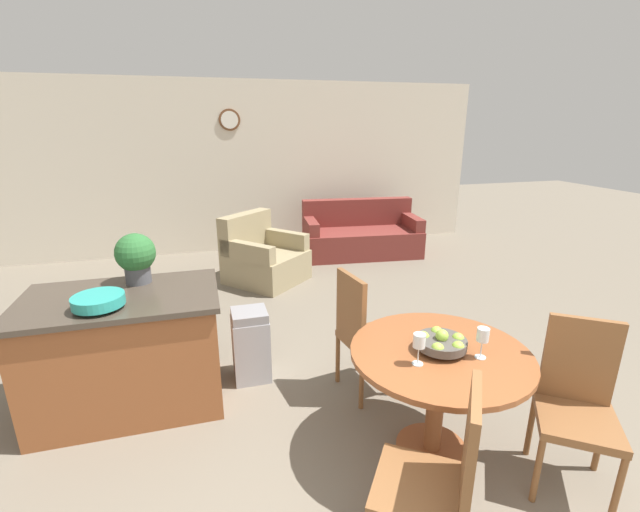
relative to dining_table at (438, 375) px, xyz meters
The scene contains 14 objects.
wall_back 5.20m from the dining_table, 96.52° to the left, with size 8.00×0.09×2.70m.
dining_table is the anchor object (origin of this frame).
dining_chair_near_left 0.78m from the dining_table, 119.76° to the right, with size 0.59×0.59×1.00m.
dining_chair_near_right 0.78m from the dining_table, 29.76° to the right, with size 0.59×0.59×1.00m.
dining_chair_far_side 0.78m from the dining_table, 105.24° to the left, with size 0.48×0.48×1.00m.
fruit_bowl 0.23m from the dining_table, 16.12° to the right, with size 0.30×0.30×0.14m.
wine_glass_left 0.38m from the dining_table, 155.17° to the right, with size 0.07×0.07×0.19m.
wine_glass_right 0.38m from the dining_table, 35.39° to the right, with size 0.07×0.07×0.19m.
kitchen_island 2.22m from the dining_table, 150.85° to the left, with size 1.35×0.83×0.89m.
teal_bowl 2.23m from the dining_table, 156.69° to the left, with size 0.33×0.33×0.09m.
potted_plant 2.31m from the dining_table, 144.16° to the left, with size 0.29×0.29×0.38m.
trash_bin 1.58m from the dining_table, 130.86° to the left, with size 0.29×0.28×0.61m.
couch 4.41m from the dining_table, 75.13° to the left, with size 1.90×1.03×0.86m.
armchair 3.52m from the dining_table, 99.40° to the left, with size 1.24×1.24×0.89m.
Camera 1 is at (-0.74, -0.88, 2.06)m, focal length 24.00 mm.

